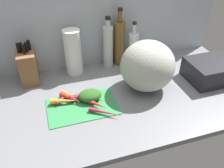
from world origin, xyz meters
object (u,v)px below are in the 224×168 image
(carrot_4, at_px, (65,101))
(carrot_5, at_px, (94,103))
(carrot_1, at_px, (64,97))
(carrot_6, at_px, (84,94))
(carrot_7, at_px, (73,96))
(bottle_2, at_px, (133,48))
(carrot_3, at_px, (71,98))
(dish_rack, at_px, (211,70))
(paper_towel_roll, at_px, (73,52))
(bottle_1, at_px, (120,42))
(cutting_board, at_px, (83,106))
(winter_squash, at_px, (147,66))
(carrot_2, at_px, (105,112))
(knife_block, at_px, (28,66))
(carrot_0, at_px, (94,95))
(bottle_0, at_px, (108,46))

(carrot_4, bearing_deg, carrot_5, -23.48)
(carrot_1, relative_size, carrot_4, 0.86)
(carrot_5, height_order, carrot_6, carrot_6)
(carrot_4, distance_m, carrot_7, 0.06)
(carrot_6, height_order, bottle_2, bottle_2)
(carrot_3, bearing_deg, dish_rack, -2.64)
(carrot_4, bearing_deg, carrot_6, 12.19)
(carrot_1, relative_size, paper_towel_roll, 0.43)
(carrot_6, xyz_separation_m, bottle_1, (0.30, 0.30, 0.13))
(cutting_board, height_order, paper_towel_roll, paper_towel_roll)
(carrot_6, height_order, paper_towel_roll, paper_towel_roll)
(carrot_4, distance_m, carrot_6, 0.11)
(carrot_6, height_order, winter_squash, winter_squash)
(carrot_5, relative_size, paper_towel_roll, 0.55)
(winter_squash, distance_m, paper_towel_roll, 0.45)
(dish_rack, bearing_deg, carrot_4, 178.41)
(carrot_2, relative_size, winter_squash, 0.57)
(cutting_board, relative_size, dish_rack, 1.32)
(carrot_3, relative_size, paper_towel_roll, 0.45)
(paper_towel_roll, distance_m, bottle_1, 0.30)
(carrot_1, distance_m, carrot_2, 0.25)
(knife_block, distance_m, bottle_1, 0.57)
(carrot_0, height_order, carrot_6, carrot_6)
(cutting_board, xyz_separation_m, paper_towel_roll, (0.02, 0.34, 0.14))
(carrot_2, bearing_deg, carrot_1, 134.32)
(carrot_4, relative_size, winter_squash, 0.47)
(carrot_6, bearing_deg, carrot_3, -172.91)
(cutting_board, height_order, bottle_2, bottle_2)
(carrot_0, bearing_deg, carrot_4, -176.24)
(carrot_6, xyz_separation_m, bottle_0, (0.22, 0.29, 0.12))
(carrot_3, xyz_separation_m, winter_squash, (0.43, 0.00, 0.12))
(knife_block, distance_m, bottle_2, 0.65)
(carrot_3, relative_size, carrot_7, 0.90)
(carrot_2, relative_size, carrot_7, 1.19)
(carrot_5, bearing_deg, cutting_board, 165.04)
(carrot_7, relative_size, bottle_0, 0.43)
(winter_squash, bearing_deg, carrot_7, 177.90)
(carrot_3, height_order, dish_rack, dish_rack)
(carrot_0, height_order, bottle_2, bottle_2)
(carrot_1, xyz_separation_m, bottle_0, (0.33, 0.28, 0.12))
(bottle_0, xyz_separation_m, bottle_2, (0.16, -0.03, -0.03))
(carrot_6, relative_size, knife_block, 0.65)
(winter_squash, distance_m, bottle_1, 0.31)
(paper_towel_roll, height_order, bottle_2, bottle_2)
(bottle_0, height_order, bottle_2, bottle_0)
(carrot_0, height_order, winter_squash, winter_squash)
(carrot_5, xyz_separation_m, carrot_6, (-0.03, 0.09, 0.00))
(knife_block, bearing_deg, cutting_board, -53.75)
(paper_towel_roll, bearing_deg, carrot_2, -80.90)
(carrot_3, relative_size, dish_rack, 0.47)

